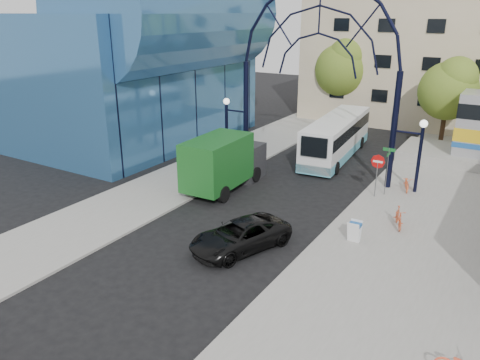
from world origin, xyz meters
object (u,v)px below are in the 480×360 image
Objects in this scene: tree_north_b at (344,66)px; green_truck at (225,162)px; stop_sign at (378,165)px; gateway_arch at (318,39)px; bike_near_a at (407,183)px; sandwich_board at (355,229)px; tree_north_a at (450,88)px; black_suv at (240,236)px; city_bus at (337,137)px; street_name_sign at (388,161)px; bike_near_b at (399,218)px.

green_truck is at bearing -88.91° from tree_north_b.
tree_north_b is at bearing 115.83° from stop_sign.
bike_near_a is at bearing 0.00° from gateway_arch.
sandwich_board is at bearing -110.38° from bike_near_a.
green_truck is at bearing -160.05° from stop_sign.
black_suv is (-4.72, -23.15, -3.94)m from tree_north_a.
stop_sign is 0.23× the size of city_bus.
stop_sign is 2.53× the size of sandwich_board.
street_name_sign is 0.35× the size of tree_north_b.
tree_north_b reaches higher than bike_near_b.
tree_north_a is 1.06× the size of green_truck.
tree_north_b reaches higher than sandwich_board.
black_suv reaches higher than sandwich_board.
tree_north_a is 23.95m from black_suv.
black_suv is (4.88, -6.22, -0.98)m from green_truck.
green_truck reaches higher than bike_near_a.
tree_north_b is 4.84× the size of bike_near_a.
tree_north_b is at bearing 103.87° from city_bus.
tree_north_b is at bearing 95.47° from bike_near_b.
street_name_sign is 2.30m from bike_near_a.
street_name_sign is 7.97m from city_bus.
gateway_arch reaches higher than sandwich_board.
gateway_arch reaches higher than city_bus.
gateway_arch is at bearing 164.93° from street_name_sign.
bike_near_b is at bearing -59.86° from city_bus.
tree_north_a is at bearing 98.95° from black_suv.
bike_near_b is at bearing -57.74° from stop_sign.
tree_north_b is (-8.68, 17.93, 3.27)m from stop_sign.
city_bus is (-0.04, 4.58, -7.03)m from gateway_arch.
green_truck reaches higher than city_bus.
stop_sign is at bearing 100.82° from bike_near_b.
tree_north_b is 4.78× the size of bike_near_b.
sandwich_board is at bearing -138.94° from bike_near_b.
street_name_sign reaches higher than bike_near_b.
tree_north_a is (6.12, 11.93, -3.95)m from gateway_arch.
tree_north_a reaches higher than city_bus.
sandwich_board is 20.33m from tree_north_a.
street_name_sign is 0.59× the size of black_suv.
black_suv is at bearing -129.50° from bike_near_a.
green_truck reaches higher than bike_near_b.
street_name_sign is (0.40, 0.60, 0.14)m from stop_sign.
sandwich_board is 0.59× the size of bike_near_b.
tree_north_b is 1.21× the size of green_truck.
bike_near_a is (1.31, 2.00, -1.44)m from stop_sign.
tree_north_b reaches higher than green_truck.
black_suv is at bearing -89.64° from city_bus.
bike_near_a is at bearing 25.36° from green_truck.
gateway_arch is 8.24× the size of bike_near_a.
black_suv is (5.28, -27.15, -4.60)m from tree_north_b.
sandwich_board is 0.60× the size of bike_near_a.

